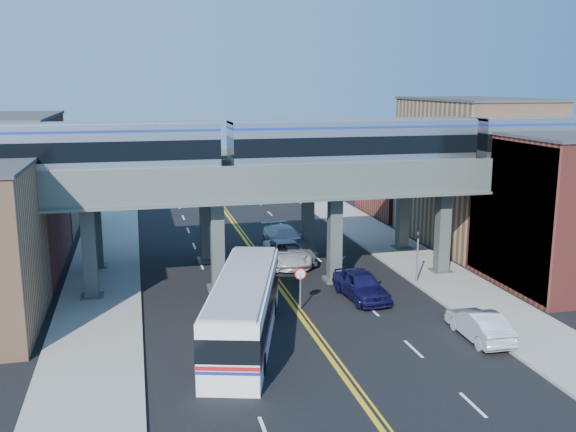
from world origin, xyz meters
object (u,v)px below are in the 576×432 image
Objects in this scene: transit_train at (353,144)px; traffic_signal at (418,252)px; car_lane_a at (361,285)px; car_lane_d at (284,238)px; stop_sign at (300,282)px; car_lane_c at (287,253)px; transit_bus at (244,309)px; car_parked_curb at (479,325)px; car_lane_b at (294,251)px.

transit_train is 8.42m from traffic_signal.
car_lane_d is (-1.91, 13.13, 0.00)m from car_lane_a.
car_lane_a is (4.24, 1.10, -0.84)m from stop_sign.
car_lane_a is at bearing -71.27° from car_lane_c.
transit_bus is 2.13× the size of car_lane_c.
car_lane_c is (5.54, 13.71, -0.85)m from transit_bus.
car_lane_d is at bearing 105.37° from transit_train.
stop_sign is 5.53m from transit_bus.
transit_bus is (-4.04, -3.78, -0.05)m from stop_sign.
transit_train is 10.36m from stop_sign.
car_parked_curb is at bearing -38.84° from stop_sign.
transit_train is 14.77m from car_parked_curb.
car_lane_a is (8.28, 4.89, -0.80)m from transit_bus.
traffic_signal is at bearing 18.63° from stop_sign.
car_lane_b is 1.05× the size of car_parked_curb.
car_lane_d is (0.14, 3.91, 0.08)m from car_lane_b.
traffic_signal is at bearing -41.65° from car_lane_c.
stop_sign is at bearing -108.06° from car_lane_b.
transit_train is 12.80m from car_lane_d.
transit_bus is at bearing -135.39° from transit_train.
car_parked_curb is at bearing -79.00° from car_lane_d.
car_lane_a is at bearing -99.10° from transit_train.
car_lane_c is at bearing -66.61° from car_parked_curb.
car_parked_curb is (6.63, -16.47, -0.06)m from car_lane_c.
car_parked_curb is (12.17, -2.76, -0.91)m from transit_bus.
stop_sign is at bearing -170.23° from car_lane_a.
car_lane_b is (6.22, 14.10, -0.87)m from transit_bus.
transit_bus is at bearing -154.25° from car_lane_a.
stop_sign reaches higher than car_lane_d.
transit_bus is at bearing -11.33° from car_parked_curb.
transit_train reaches higher than car_lane_b.
car_lane_b is 0.79m from car_lane_c.
car_lane_c is 4.39m from car_lane_d.
transit_bus reaches higher than car_parked_curb.
transit_train is at bearing 45.77° from stop_sign.
car_lane_c is at bearing -105.52° from car_lane_d.
transit_bus reaches higher than car_lane_c.
traffic_signal is 0.31× the size of transit_bus.
car_lane_a is at bearing 14.58° from stop_sign.
car_lane_c is at bearing -6.02° from transit_bus.
traffic_signal is 0.65× the size of car_lane_d.
transit_train reaches higher than car_lane_c.
traffic_signal is at bearing 17.34° from car_lane_a.
car_lane_b is 3.92m from car_lane_d.
transit_bus is at bearing -114.06° from car_lane_d.
transit_train reaches higher than traffic_signal.
stop_sign is 0.64× the size of traffic_signal.
traffic_signal is (4.03, -2.00, -7.11)m from transit_train.
transit_bus reaches higher than car_lane_d.
car_lane_b is at bearing 97.77° from car_lane_a.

